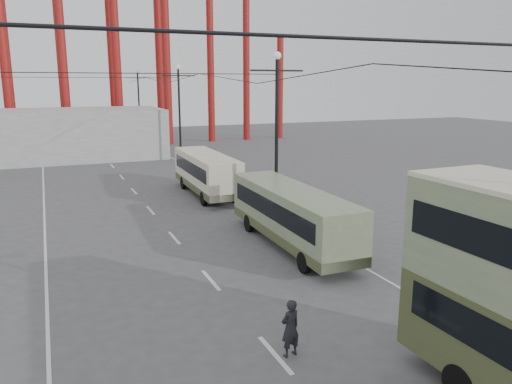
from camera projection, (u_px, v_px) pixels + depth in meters
name	position (u px, v px, depth m)	size (l,w,h in m)	color
road_markings	(161.00, 219.00, 28.48)	(12.52, 120.00, 0.01)	silver
lamp_post_mid	(277.00, 136.00, 28.41)	(3.20, 0.44, 9.32)	black
lamp_post_far	(180.00, 114.00, 48.20)	(3.20, 0.44, 9.32)	black
lamp_post_distant	(139.00, 105.00, 67.99)	(3.20, 0.44, 9.32)	black
fairground_shed	(51.00, 135.00, 50.55)	(22.00, 10.00, 5.00)	gray
single_decker_green	(292.00, 214.00, 23.53)	(2.46, 9.92, 2.79)	#687858
single_decker_cream	(206.00, 172.00, 34.41)	(2.53, 9.22, 2.85)	beige
pedestrian	(290.00, 328.00, 14.09)	(0.62, 0.41, 1.71)	black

